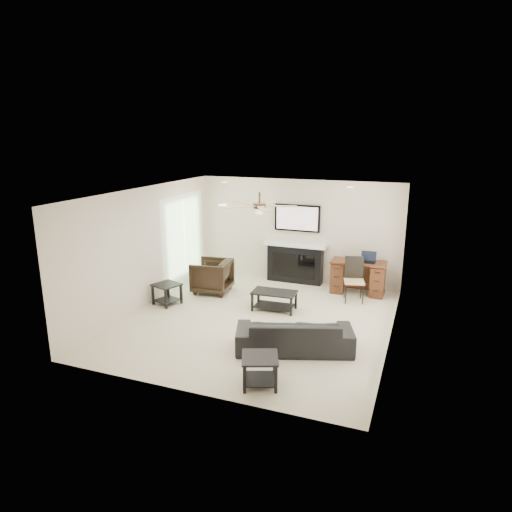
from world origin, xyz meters
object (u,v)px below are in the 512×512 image
object	(u,v)px
armchair	(212,276)
sofa	(294,334)
fireplace_unit	(295,244)
desk	(358,277)
coffee_table	(274,301)

from	to	relation	value
armchair	sofa	bearing A→B (deg)	44.06
sofa	fireplace_unit	world-z (taller)	fireplace_unit
armchair	desk	size ratio (longest dim) A/B	0.68
sofa	desk	world-z (taller)	desk
coffee_table	fireplace_unit	world-z (taller)	fireplace_unit
sofa	armchair	bearing A→B (deg)	-58.52
armchair	desk	xyz separation A→B (m)	(3.15, 1.10, 0.00)
armchair	desk	world-z (taller)	same
fireplace_unit	desk	size ratio (longest dim) A/B	1.57
armchair	desk	bearing A→B (deg)	102.97
armchair	coffee_table	distance (m)	1.80
sofa	fireplace_unit	xyz separation A→B (m)	(-1.03, 3.54, 0.67)
coffee_table	fireplace_unit	size ratio (longest dim) A/B	0.47
sofa	desk	distance (m)	3.30
coffee_table	desk	xyz separation A→B (m)	(1.45, 1.65, 0.18)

